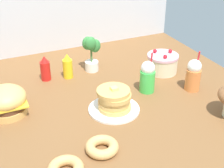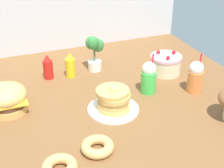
{
  "view_description": "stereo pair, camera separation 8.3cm",
  "coord_description": "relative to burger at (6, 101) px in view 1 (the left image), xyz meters",
  "views": [
    {
      "loc": [
        -0.64,
        -1.45,
        1.05
      ],
      "look_at": [
        0.05,
        0.08,
        0.12
      ],
      "focal_mm": 52.63,
      "sensor_mm": 36.0,
      "label": 1
    },
    {
      "loc": [
        -0.57,
        -1.49,
        1.05
      ],
      "look_at": [
        0.05,
        0.08,
        0.12
      ],
      "focal_mm": 52.63,
      "sensor_mm": 36.0,
      "label": 2
    }
  ],
  "objects": [
    {
      "name": "mustard_bottle",
      "position": [
        0.45,
        0.28,
        0.0
      ],
      "size": [
        0.07,
        0.07,
        0.17
      ],
      "color": "yellow",
      "rests_on": "ground_plane"
    },
    {
      "name": "pancake_stack",
      "position": [
        0.56,
        -0.22,
        -0.02
      ],
      "size": [
        0.3,
        0.3,
        0.15
      ],
      "color": "white",
      "rests_on": "ground_plane"
    },
    {
      "name": "donut_pink_glaze",
      "position": [
        0.16,
        -0.6,
        -0.05
      ],
      "size": [
        0.16,
        0.16,
        0.05
      ],
      "color": "tan",
      "rests_on": "ground_plane"
    },
    {
      "name": "ketchup_bottle",
      "position": [
        0.3,
        0.31,
        0.0
      ],
      "size": [
        0.07,
        0.07,
        0.17
      ],
      "color": "red",
      "rests_on": "ground_plane"
    },
    {
      "name": "potted_plant",
      "position": [
        0.63,
        0.31,
        0.06
      ],
      "size": [
        0.12,
        0.11,
        0.27
      ],
      "color": "white",
      "rests_on": "ground_plane"
    },
    {
      "name": "donut_chocolate",
      "position": [
        0.36,
        -0.53,
        -0.05
      ],
      "size": [
        0.16,
        0.16,
        0.05
      ],
      "color": "tan",
      "rests_on": "ground_plane"
    },
    {
      "name": "cream_soda_cup",
      "position": [
        0.85,
        -0.11,
        0.02
      ],
      "size": [
        0.1,
        0.1,
        0.26
      ],
      "color": "green",
      "rests_on": "ground_plane"
    },
    {
      "name": "burger",
      "position": [
        0.0,
        0.0,
        0.0
      ],
      "size": [
        0.23,
        0.23,
        0.17
      ],
      "color": "#DBA859",
      "rests_on": "ground_plane"
    },
    {
      "name": "ground_plane",
      "position": [
        0.54,
        -0.21,
        -0.09
      ],
      "size": [
        1.97,
        2.01,
        0.02
      ],
      "primitive_type": "cube",
      "color": "brown"
    },
    {
      "name": "layer_cake",
      "position": [
        1.08,
        0.09,
        -0.01
      ],
      "size": [
        0.22,
        0.22,
        0.16
      ],
      "color": "beige",
      "rests_on": "ground_plane"
    },
    {
      "name": "orange_float_cup",
      "position": [
        1.12,
        -0.21,
        0.02
      ],
      "size": [
        0.1,
        0.1,
        0.26
      ],
      "color": "orange",
      "rests_on": "ground_plane"
    }
  ]
}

